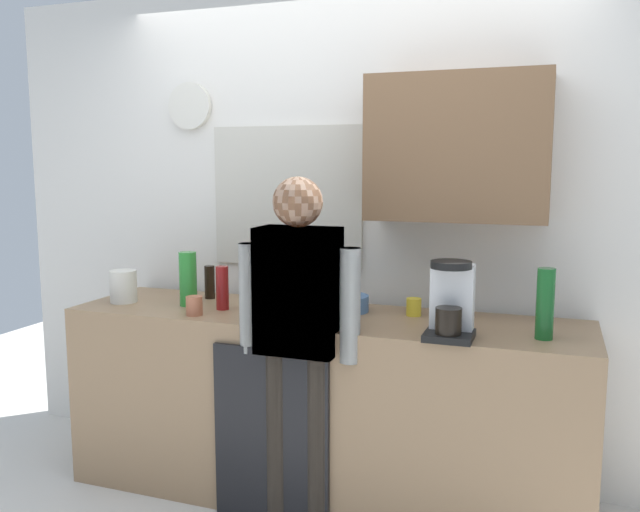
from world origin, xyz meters
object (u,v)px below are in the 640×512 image
at_px(cup_yellow_cup, 414,307).
at_px(person_at_sink, 298,324).
at_px(coffee_maker, 451,303).
at_px(mixing_bowl, 347,303).
at_px(bottle_dark_sauce, 210,282).
at_px(potted_plant, 322,294).
at_px(bottle_red_vinegar, 222,288).
at_px(dish_soap, 298,302).
at_px(bottle_amber_beer, 252,288).
at_px(bottle_clear_soda, 188,279).
at_px(person_guest, 298,324).
at_px(cup_white_mug, 286,312).
at_px(storage_canister, 123,286).
at_px(bottle_green_wine, 545,304).
at_px(cup_terracotta_mug, 194,306).

relative_size(cup_yellow_cup, person_at_sink, 0.05).
height_order(coffee_maker, mixing_bowl, coffee_maker).
bearing_deg(bottle_dark_sauce, potted_plant, -21.54).
xyz_separation_m(coffee_maker, mixing_bowl, (-0.56, 0.33, -0.11)).
distance_m(bottle_red_vinegar, dish_soap, 0.43).
relative_size(bottle_amber_beer, dish_soap, 1.28).
xyz_separation_m(bottle_clear_soda, person_at_sink, (0.72, -0.26, -0.12)).
bearing_deg(bottle_red_vinegar, person_guest, -25.61).
bearing_deg(person_at_sink, cup_yellow_cup, 37.39).
distance_m(cup_white_mug, storage_canister, 0.99).
bearing_deg(cup_yellow_cup, bottle_green_wine, -21.76).
relative_size(cup_white_mug, potted_plant, 0.41).
height_order(coffee_maker, potted_plant, coffee_maker).
bearing_deg(mixing_bowl, dish_soap, -127.58).
relative_size(coffee_maker, bottle_green_wine, 1.10).
relative_size(potted_plant, person_guest, 0.14).
distance_m(coffee_maker, bottle_dark_sauce, 1.41).
relative_size(bottle_red_vinegar, person_guest, 0.14).
xyz_separation_m(mixing_bowl, potted_plant, (-0.04, -0.25, 0.09)).
bearing_deg(bottle_green_wine, storage_canister, 179.25).
bearing_deg(cup_white_mug, potted_plant, 22.58).
xyz_separation_m(coffee_maker, dish_soap, (-0.73, 0.11, -0.07)).
xyz_separation_m(bottle_clear_soda, cup_white_mug, (0.62, -0.16, -0.09)).
bearing_deg(cup_terracotta_mug, mixing_bowl, 26.34).
distance_m(person_at_sink, person_guest, 0.00).
height_order(bottle_green_wine, potted_plant, bottle_green_wine).
distance_m(bottle_green_wine, dish_soap, 1.11).
bearing_deg(storage_canister, person_guest, -11.55).
height_order(cup_white_mug, potted_plant, potted_plant).
height_order(cup_yellow_cup, mixing_bowl, cup_yellow_cup).
bearing_deg(bottle_clear_soda, dish_soap, -6.17).
relative_size(mixing_bowl, storage_canister, 1.29).
distance_m(mixing_bowl, potted_plant, 0.27).
relative_size(bottle_clear_soda, bottle_green_wine, 0.93).
xyz_separation_m(bottle_dark_sauce, cup_terracotta_mug, (0.13, -0.38, -0.04)).
height_order(bottle_clear_soda, dish_soap, bottle_clear_soda).
bearing_deg(dish_soap, cup_white_mug, -103.60).
height_order(bottle_red_vinegar, person_at_sink, person_at_sink).
distance_m(bottle_green_wine, person_guest, 1.05).
height_order(bottle_amber_beer, cup_yellow_cup, bottle_amber_beer).
bearing_deg(person_at_sink, cup_white_mug, 126.86).
distance_m(coffee_maker, potted_plant, 0.61).
height_order(bottle_clear_soda, storage_canister, bottle_clear_soda).
distance_m(cup_terracotta_mug, storage_canister, 0.53).
relative_size(cup_white_mug, mixing_bowl, 0.43).
xyz_separation_m(storage_canister, person_at_sink, (1.08, -0.22, -0.06)).
relative_size(storage_canister, person_at_sink, 0.11).
relative_size(bottle_clear_soda, potted_plant, 1.22).
distance_m(coffee_maker, cup_yellow_cup, 0.43).
bearing_deg(bottle_amber_beer, storage_canister, -175.95).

